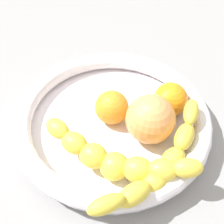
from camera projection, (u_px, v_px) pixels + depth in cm
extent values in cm
cube|color=gray|center=(112.00, 136.00, 53.94)|extent=(120.00, 120.00, 3.00)
cylinder|color=white|center=(112.00, 127.00, 52.20)|extent=(28.92, 28.92, 1.62)
torus|color=white|center=(112.00, 118.00, 50.49)|extent=(30.95, 30.95, 2.90)
ellipsoid|color=yellow|center=(58.00, 129.00, 46.00)|extent=(4.78, 4.76, 2.62)
ellipsoid|color=yellow|center=(74.00, 143.00, 45.15)|extent=(4.97, 5.15, 3.09)
ellipsoid|color=yellow|center=(93.00, 156.00, 44.52)|extent=(5.15, 5.35, 3.56)
ellipsoid|color=yellow|center=(115.00, 166.00, 44.14)|extent=(5.30, 5.35, 4.03)
ellipsoid|color=yellow|center=(138.00, 170.00, 43.06)|extent=(4.48, 4.89, 3.56)
ellipsoid|color=yellow|center=(162.00, 170.00, 42.26)|extent=(3.56, 4.46, 3.09)
ellipsoid|color=yellow|center=(188.00, 168.00, 41.74)|extent=(2.69, 4.17, 2.62)
ellipsoid|color=yellow|center=(106.00, 205.00, 37.82)|extent=(3.88, 5.37, 2.21)
ellipsoid|color=yellow|center=(134.00, 194.00, 39.93)|extent=(4.88, 5.58, 2.68)
ellipsoid|color=yellow|center=(156.00, 181.00, 42.41)|extent=(5.64, 5.75, 3.16)
ellipsoid|color=yellow|center=(172.00, 161.00, 44.37)|extent=(5.81, 5.49, 3.16)
ellipsoid|color=yellow|center=(184.00, 137.00, 45.74)|extent=(5.59, 4.63, 2.68)
ellipsoid|color=yellow|center=(191.00, 112.00, 47.30)|extent=(5.33, 3.54, 2.21)
sphere|color=orange|center=(112.00, 107.00, 50.39)|extent=(5.35, 5.35, 5.35)
sphere|color=orange|center=(170.00, 99.00, 51.41)|extent=(5.51, 5.51, 5.51)
sphere|color=#F29B58|center=(150.00, 119.00, 47.46)|extent=(7.46, 7.46, 7.46)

